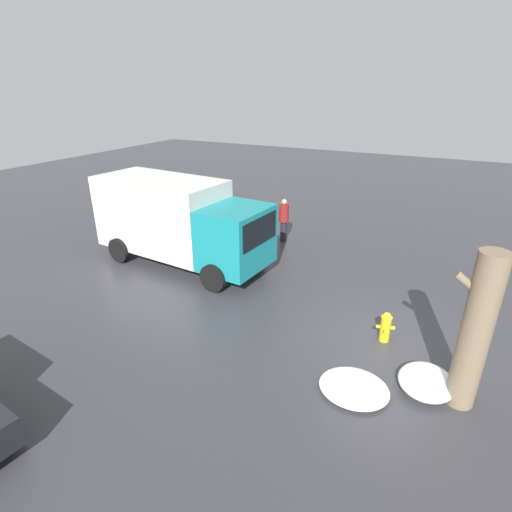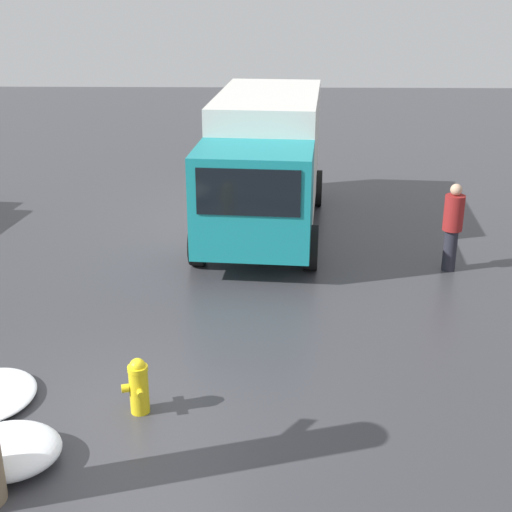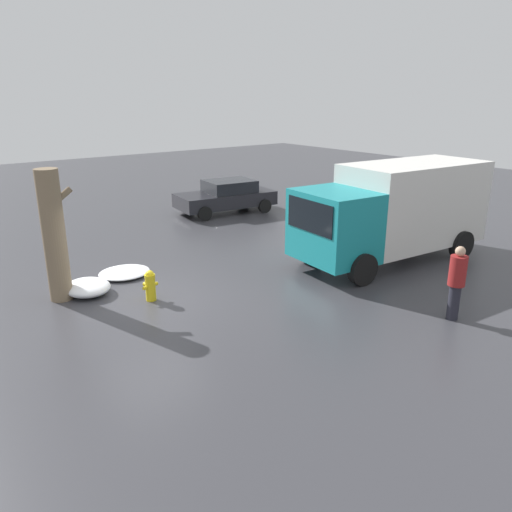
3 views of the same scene
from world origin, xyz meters
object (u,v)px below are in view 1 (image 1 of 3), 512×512
(delivery_truck, at_px, (178,220))
(pedestrian, at_px, (284,219))
(fire_hydrant, at_px, (386,326))
(tree_trunk, at_px, (475,332))

(delivery_truck, relative_size, pedestrian, 3.73)
(fire_hydrant, xyz_separation_m, pedestrian, (5.08, -5.29, 0.55))
(fire_hydrant, distance_m, pedestrian, 7.35)
(delivery_truck, bearing_deg, tree_trunk, 76.49)
(fire_hydrant, relative_size, delivery_truck, 0.12)
(fire_hydrant, xyz_separation_m, delivery_truck, (7.54, -1.61, 1.21))
(tree_trunk, height_order, pedestrian, tree_trunk)
(tree_trunk, distance_m, pedestrian, 9.64)
(fire_hydrant, relative_size, tree_trunk, 0.24)
(delivery_truck, bearing_deg, pedestrian, 151.01)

